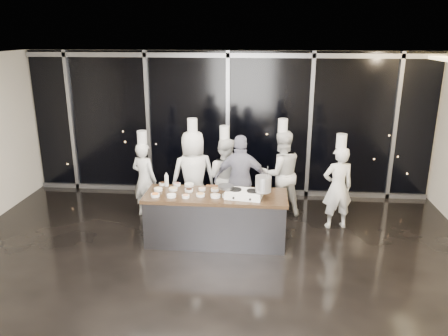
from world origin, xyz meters
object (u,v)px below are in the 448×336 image
object	(u,v)px
demo_counter	(216,218)
chef_center	(225,177)
chef_far_left	(144,179)
chef_left	(193,175)
chef_right	(281,173)
chef_side	(338,186)
frying_pan	(225,187)
guest	(241,180)
stove	(244,194)
stock_pot	(263,184)

from	to	relation	value
demo_counter	chef_center	bearing A→B (deg)	87.99
demo_counter	chef_far_left	distance (m)	1.88
demo_counter	chef_left	size ratio (longest dim) A/B	1.21
demo_counter	chef_far_left	xyz separation A→B (m)	(-1.54, 1.03, 0.34)
demo_counter	chef_right	bearing A→B (deg)	48.92
chef_center	chef_side	world-z (taller)	chef_center
frying_pan	demo_counter	bearing A→B (deg)	173.53
chef_far_left	chef_center	distance (m)	1.59
chef_far_left	chef_right	xyz separation A→B (m)	(2.70, 0.30, 0.10)
guest	stove	bearing A→B (deg)	96.01
chef_left	chef_center	world-z (taller)	chef_left
demo_counter	chef_left	distance (m)	1.19
demo_counter	chef_far_left	world-z (taller)	chef_far_left
frying_pan	chef_far_left	bearing A→B (deg)	156.27
chef_right	frying_pan	bearing A→B (deg)	35.88
frying_pan	chef_far_left	world-z (taller)	chef_far_left
chef_left	chef_right	distance (m)	1.74
stock_pot	chef_side	bearing A→B (deg)	35.39
frying_pan	chef_right	xyz separation A→B (m)	(0.99, 1.38, -0.18)
demo_counter	stove	size ratio (longest dim) A/B	3.76
guest	chef_side	size ratio (longest dim) A/B	0.96
stove	chef_left	xyz separation A→B (m)	(-1.03, 1.05, -0.05)
demo_counter	chef_center	distance (m)	1.27
chef_far_left	chef_center	bearing A→B (deg)	-149.76
demo_counter	chef_right	size ratio (longest dim) A/B	1.24
chef_center	guest	distance (m)	0.51
chef_far_left	stock_pot	bearing A→B (deg)	176.80
chef_left	chef_center	distance (m)	0.65
stove	frying_pan	distance (m)	0.34
frying_pan	stock_pot	bearing A→B (deg)	-1.57
demo_counter	frying_pan	distance (m)	0.63
frying_pan	chef_far_left	xyz separation A→B (m)	(-1.71, 1.08, -0.27)
frying_pan	chef_side	world-z (taller)	chef_side
chef_right	chef_side	xyz separation A→B (m)	(1.04, -0.50, -0.07)
chef_far_left	chef_left	distance (m)	1.01
frying_pan	chef_left	distance (m)	1.23
stove	chef_side	size ratio (longest dim) A/B	0.36
guest	chef_right	world-z (taller)	chef_right
stock_pot	chef_center	bearing A→B (deg)	119.25
stove	chef_far_left	bearing A→B (deg)	159.39
chef_center	chef_right	distance (m)	1.12
frying_pan	chef_left	size ratio (longest dim) A/B	0.24
demo_counter	guest	world-z (taller)	guest
frying_pan	chef_center	bearing A→B (deg)	104.17
chef_left	guest	xyz separation A→B (m)	(0.93, -0.11, -0.03)
stove	chef_right	size ratio (longest dim) A/B	0.33
stove	chef_side	bearing A→B (deg)	37.01
stove	chef_right	bearing A→B (deg)	73.51
chef_right	chef_side	bearing A→B (deg)	135.88
stock_pot	chef_right	distance (m)	1.56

